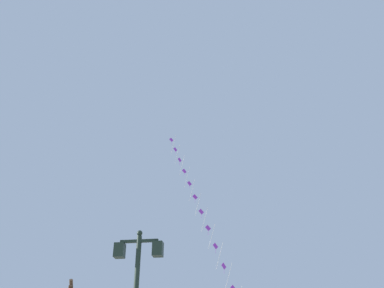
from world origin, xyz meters
TOP-DOWN VIEW (x-y plane):
  - twin_lantern_lamp_post at (-2.89, 8.88)m, footprint 1.38×0.28m
  - kite_train at (-3.11, 29.31)m, footprint 8.73×12.17m

SIDE VIEW (x-z plane):
  - twin_lantern_lamp_post at x=-2.89m, z-range 0.97..6.11m
  - kite_train at x=-3.11m, z-range 0.68..24.46m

